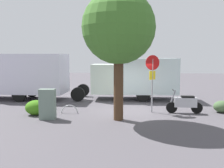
{
  "coord_description": "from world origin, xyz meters",
  "views": [
    {
      "loc": [
        -0.18,
        12.76,
        2.85
      ],
      "look_at": [
        0.87,
        -0.13,
        1.4
      ],
      "focal_mm": 39.02,
      "sensor_mm": 36.0,
      "label": 1
    }
  ],
  "objects_px": {
    "box_truck_far": "(18,75)",
    "stop_sign": "(152,75)",
    "box_truck_near": "(134,76)",
    "motorcycle": "(185,103)",
    "utility_cabinet": "(48,104)",
    "street_tree": "(119,28)",
    "bike_rack_hoop": "(70,113)"
  },
  "relations": [
    {
      "from": "stop_sign",
      "to": "street_tree",
      "type": "height_order",
      "value": "street_tree"
    },
    {
      "from": "motorcycle",
      "to": "street_tree",
      "type": "height_order",
      "value": "street_tree"
    },
    {
      "from": "box_truck_near",
      "to": "street_tree",
      "type": "bearing_deg",
      "value": 81.05
    },
    {
      "from": "box_truck_near",
      "to": "stop_sign",
      "type": "height_order",
      "value": "stop_sign"
    },
    {
      "from": "street_tree",
      "to": "bike_rack_hoop",
      "type": "bearing_deg",
      "value": -23.63
    },
    {
      "from": "box_truck_near",
      "to": "utility_cabinet",
      "type": "height_order",
      "value": "box_truck_near"
    },
    {
      "from": "stop_sign",
      "to": "street_tree",
      "type": "xyz_separation_m",
      "value": [
        1.63,
        1.63,
        2.13
      ]
    },
    {
      "from": "stop_sign",
      "to": "bike_rack_hoop",
      "type": "xyz_separation_m",
      "value": [
        4.18,
        0.52,
        -1.95
      ]
    },
    {
      "from": "box_truck_far",
      "to": "utility_cabinet",
      "type": "height_order",
      "value": "box_truck_far"
    },
    {
      "from": "box_truck_near",
      "to": "box_truck_far",
      "type": "bearing_deg",
      "value": 2.52
    },
    {
      "from": "box_truck_far",
      "to": "stop_sign",
      "type": "bearing_deg",
      "value": 161.12
    },
    {
      "from": "stop_sign",
      "to": "utility_cabinet",
      "type": "height_order",
      "value": "stop_sign"
    },
    {
      "from": "box_truck_near",
      "to": "bike_rack_hoop",
      "type": "distance_m",
      "value": 5.64
    },
    {
      "from": "box_truck_far",
      "to": "motorcycle",
      "type": "xyz_separation_m",
      "value": [
        -10.3,
        3.34,
        -1.14
      ]
    },
    {
      "from": "utility_cabinet",
      "to": "motorcycle",
      "type": "bearing_deg",
      "value": -165.44
    },
    {
      "from": "box_truck_far",
      "to": "utility_cabinet",
      "type": "relative_size",
      "value": 6.01
    },
    {
      "from": "bike_rack_hoop",
      "to": "box_truck_far",
      "type": "bearing_deg",
      "value": -40.33
    },
    {
      "from": "motorcycle",
      "to": "utility_cabinet",
      "type": "relative_size",
      "value": 1.31
    },
    {
      "from": "bike_rack_hoop",
      "to": "motorcycle",
      "type": "bearing_deg",
      "value": -175.57
    },
    {
      "from": "stop_sign",
      "to": "bike_rack_hoop",
      "type": "distance_m",
      "value": 4.64
    },
    {
      "from": "utility_cabinet",
      "to": "street_tree",
      "type": "bearing_deg",
      "value": -177.74
    },
    {
      "from": "box_truck_far",
      "to": "bike_rack_hoop",
      "type": "height_order",
      "value": "box_truck_far"
    },
    {
      "from": "box_truck_far",
      "to": "motorcycle",
      "type": "height_order",
      "value": "box_truck_far"
    },
    {
      "from": "stop_sign",
      "to": "utility_cabinet",
      "type": "xyz_separation_m",
      "value": [
        4.87,
        1.76,
        -1.26
      ]
    },
    {
      "from": "motorcycle",
      "to": "utility_cabinet",
      "type": "height_order",
      "value": "utility_cabinet"
    },
    {
      "from": "box_truck_far",
      "to": "bike_rack_hoop",
      "type": "xyz_separation_m",
      "value": [
        -4.46,
        3.79,
        -1.66
      ]
    },
    {
      "from": "box_truck_far",
      "to": "street_tree",
      "type": "distance_m",
      "value": 8.89
    },
    {
      "from": "box_truck_far",
      "to": "motorcycle",
      "type": "bearing_deg",
      "value": 163.92
    },
    {
      "from": "motorcycle",
      "to": "street_tree",
      "type": "xyz_separation_m",
      "value": [
        3.29,
        1.57,
        3.56
      ]
    },
    {
      "from": "box_truck_near",
      "to": "motorcycle",
      "type": "height_order",
      "value": "box_truck_near"
    },
    {
      "from": "motorcycle",
      "to": "bike_rack_hoop",
      "type": "relative_size",
      "value": 2.13
    },
    {
      "from": "box_truck_far",
      "to": "stop_sign",
      "type": "xyz_separation_m",
      "value": [
        -8.64,
        3.27,
        0.29
      ]
    }
  ]
}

